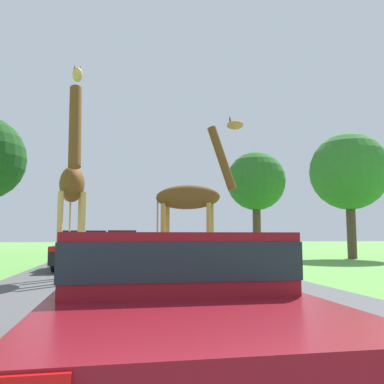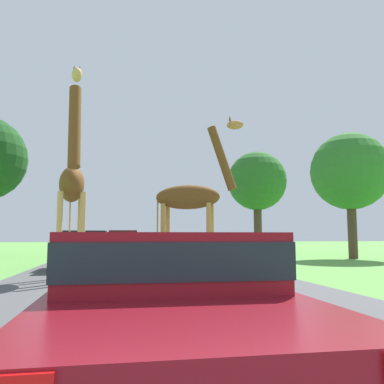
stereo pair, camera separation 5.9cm
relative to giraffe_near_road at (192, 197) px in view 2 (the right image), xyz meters
name	(u,v)px [view 2 (the right image)]	position (x,y,z in m)	size (l,w,h in m)	color
road	(131,253)	(-1.53, 15.73, -2.49)	(7.91, 120.00, 0.00)	#4C4C4F
giraffe_near_road	(192,197)	(0.00, 0.00, 0.00)	(2.96, 1.56, 5.18)	#B77F3D
giraffe_companion	(72,182)	(-3.67, -2.17, 0.13)	(0.92, 2.69, 5.39)	tan
car_lead_maroon	(161,295)	(-2.03, -9.64, -1.83)	(1.79, 4.62, 1.21)	maroon
car_queue_right	(84,248)	(-3.67, 2.22, -1.77)	(1.79, 4.43, 1.37)	black
car_queue_left	(123,243)	(-2.17, 10.84, -1.71)	(1.74, 3.93, 1.50)	#561914
car_far_ahead	(169,242)	(1.08, 14.87, -1.74)	(1.83, 4.39, 1.40)	gray
car_verge_right	(194,246)	(1.28, 6.66, -1.79)	(1.74, 4.12, 1.30)	silver
tree_left_edge	(257,182)	(7.88, 15.88, 2.78)	(4.45, 4.45, 7.55)	#4C3828
tree_right_cluster	(350,172)	(9.63, 6.15, 2.07)	(4.10, 4.10, 6.65)	#4C3828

